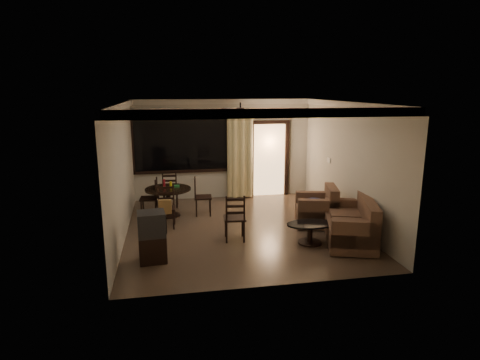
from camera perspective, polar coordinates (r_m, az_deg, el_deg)
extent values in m
plane|color=#7F6651|center=(9.12, 0.05, -6.89)|extent=(5.50, 5.50, 0.00)
plane|color=beige|center=(11.42, -2.43, 4.39)|extent=(5.00, 0.00, 5.00)
plane|color=beige|center=(6.13, 4.68, -3.10)|extent=(5.00, 0.00, 5.00)
plane|color=beige|center=(8.66, -16.45, 1.14)|extent=(0.00, 5.50, 5.50)
plane|color=beige|center=(9.51, 15.05, 2.24)|extent=(0.00, 5.50, 5.50)
plane|color=white|center=(8.59, 0.06, 10.99)|extent=(5.50, 5.50, 0.00)
cube|color=black|center=(11.27, -7.99, 5.06)|extent=(2.70, 0.04, 1.45)
cylinder|color=black|center=(11.11, -7.57, 9.14)|extent=(3.20, 0.03, 0.03)
cube|color=#FFC684|center=(11.69, 4.19, 2.83)|extent=(0.91, 0.03, 2.08)
cube|color=white|center=(10.46, 12.52, 2.76)|extent=(0.02, 0.18, 0.12)
cylinder|color=black|center=(8.59, 0.06, 10.59)|extent=(0.03, 0.03, 0.12)
cylinder|color=black|center=(8.59, 0.05, 9.99)|extent=(0.16, 0.16, 0.08)
cylinder|color=black|center=(9.97, -10.20, -1.29)|extent=(1.12, 1.12, 0.04)
cylinder|color=black|center=(10.05, -10.13, -3.14)|extent=(0.11, 0.11, 0.65)
cylinder|color=black|center=(10.15, -10.05, -4.93)|extent=(0.56, 0.56, 0.03)
cylinder|color=maroon|center=(9.99, -10.75, -0.51)|extent=(0.06, 0.06, 0.22)
cylinder|color=gold|center=(9.89, -9.82, -0.73)|extent=(0.06, 0.06, 0.18)
cube|color=#24783A|center=(10.05, -9.01, -0.86)|extent=(0.14, 0.10, 0.05)
cube|color=black|center=(10.09, -12.83, -2.58)|extent=(0.45, 0.45, 0.04)
cube|color=black|center=(10.00, -5.28, -2.45)|extent=(0.45, 0.45, 0.04)
cube|color=black|center=(9.21, -10.49, -3.96)|extent=(0.45, 0.45, 0.04)
cube|color=#A77F47|center=(8.96, -10.61, -3.77)|extent=(0.28, 0.10, 0.32)
cube|color=black|center=(10.80, -9.88, -1.44)|extent=(0.45, 0.45, 0.04)
cube|color=black|center=(7.56, -12.32, -9.46)|extent=(0.52, 0.48, 0.49)
cube|color=black|center=(7.40, -12.49, -6.11)|extent=(0.52, 0.48, 0.44)
cube|color=black|center=(7.42, -10.58, -5.99)|extent=(0.05, 0.35, 0.30)
cube|color=#41221E|center=(8.57, 15.26, -7.03)|extent=(1.36, 1.88, 0.42)
cube|color=#41221E|center=(8.52, 17.68, -4.85)|extent=(0.71, 1.67, 0.68)
cube|color=#41221E|center=(7.81, 16.07, -7.42)|extent=(0.91, 0.45, 0.53)
cube|color=#41221E|center=(9.21, 14.73, -4.22)|extent=(0.91, 0.45, 0.53)
cube|color=#41221E|center=(8.49, 15.00, -5.49)|extent=(1.05, 1.60, 0.13)
cube|color=#41221E|center=(9.43, 10.72, -4.96)|extent=(1.08, 1.08, 0.42)
cube|color=#41221E|center=(9.38, 12.87, -2.95)|extent=(0.42, 0.91, 0.68)
cube|color=#41221E|center=(9.04, 11.03, -4.37)|extent=(0.91, 0.40, 0.52)
cube|color=#41221E|center=(9.71, 10.53, -3.15)|extent=(0.91, 0.40, 0.52)
cube|color=#41221E|center=(9.36, 10.46, -3.55)|extent=(0.78, 0.81, 0.13)
ellipsoid|color=navy|center=(9.33, 10.49, -2.89)|extent=(0.38, 0.31, 0.11)
ellipsoid|color=black|center=(8.27, 9.97, -6.18)|extent=(0.97, 0.58, 0.03)
cylinder|color=black|center=(8.34, 9.92, -7.52)|extent=(0.11, 0.11, 0.39)
cylinder|color=black|center=(8.40, 9.87, -8.73)|extent=(0.48, 0.48, 0.03)
cube|color=black|center=(8.31, -0.77, -5.44)|extent=(0.48, 0.48, 0.04)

